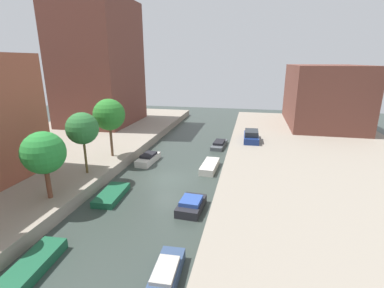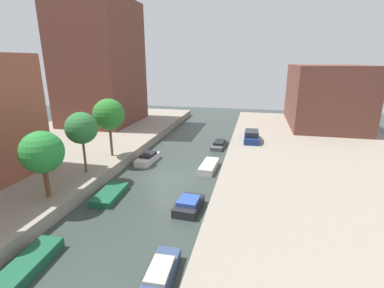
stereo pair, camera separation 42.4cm
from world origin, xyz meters
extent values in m
plane|color=#333D38|center=(0.00, 0.00, 0.00)|extent=(84.00, 84.00, 0.00)
cube|color=gray|center=(-15.00, 0.00, 0.50)|extent=(20.00, 64.00, 1.00)
cube|color=gray|center=(15.00, 0.00, 0.50)|extent=(20.00, 64.00, 1.00)
cube|color=brown|center=(-16.00, 17.74, 10.20)|extent=(10.00, 12.34, 18.40)
cube|color=brown|center=(18.00, 23.52, 5.50)|extent=(10.00, 15.95, 9.00)
cylinder|color=brown|center=(-6.69, -7.10, 2.20)|extent=(0.34, 0.34, 2.40)
sphere|color=#288736|center=(-6.69, -7.10, 4.45)|extent=(3.00, 3.00, 3.00)
cylinder|color=brown|center=(-6.69, -2.27, 2.56)|extent=(0.21, 0.21, 3.11)
sphere|color=#2D7136|center=(-6.69, -2.27, 5.07)|extent=(2.75, 2.75, 2.75)
cylinder|color=brown|center=(-6.69, 2.51, 2.64)|extent=(0.26, 0.26, 3.27)
sphere|color=#2A7B2B|center=(-6.69, 2.51, 5.39)|extent=(3.19, 3.19, 3.19)
cube|color=navy|center=(7.52, 11.56, 1.37)|extent=(1.88, 4.60, 0.74)
cube|color=#1E2328|center=(7.52, 11.22, 2.06)|extent=(1.63, 2.54, 0.65)
cube|color=#195638|center=(-3.37, -13.02, 0.31)|extent=(1.73, 4.46, 0.63)
cube|color=#195638|center=(-3.26, -4.45, 0.26)|extent=(1.91, 3.92, 0.52)
cube|color=beige|center=(-3.29, 3.95, 0.34)|extent=(1.66, 3.87, 0.67)
cube|color=black|center=(-3.29, 4.12, 0.81)|extent=(1.33, 2.16, 0.27)
cube|color=#33476B|center=(3.66, -12.08, 0.32)|extent=(1.43, 3.71, 0.64)
cube|color=#B2ADA3|center=(3.66, -12.21, 0.74)|extent=(1.16, 2.05, 0.21)
cube|color=#232328|center=(3.41, -4.98, 0.32)|extent=(1.85, 3.11, 0.64)
cube|color=#2D4C9E|center=(3.41, -5.07, 0.79)|extent=(1.52, 1.74, 0.30)
cube|color=beige|center=(3.54, 3.29, 0.33)|extent=(1.59, 3.99, 0.67)
cube|color=#4C5156|center=(3.56, 11.38, 0.23)|extent=(1.74, 4.45, 0.47)
cube|color=black|center=(3.56, 11.30, 0.62)|extent=(1.38, 2.48, 0.30)
camera|label=1|loc=(7.34, -23.16, 10.61)|focal=26.32mm
camera|label=2|loc=(7.76, -23.07, 10.61)|focal=26.32mm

